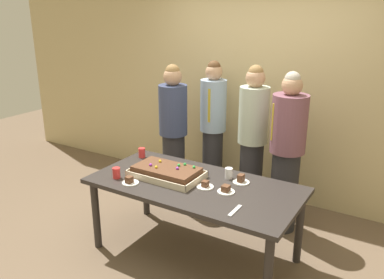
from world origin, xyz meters
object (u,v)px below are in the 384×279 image
(party_table, at_px, (194,191))
(plated_slice_far_left, at_px, (205,186))
(person_striped_tie_right, at_px, (287,152))
(person_green_shirt_behind, at_px, (213,128))
(plated_slice_far_right, at_px, (226,190))
(cake_server_utensil, at_px, (235,211))
(sheet_cake, at_px, (167,172))
(drink_cup_far_end, at_px, (116,173))
(person_far_right_suit, at_px, (252,139))
(person_serving_front, at_px, (173,131))
(drink_cup_middle, at_px, (142,153))
(drink_cup_nearest, at_px, (229,173))
(plated_slice_near_left, at_px, (130,181))
(plated_slice_near_right, at_px, (241,180))

(party_table, distance_m, plated_slice_far_left, 0.16)
(person_striped_tie_right, bearing_deg, person_green_shirt_behind, -64.16)
(plated_slice_far_right, relative_size, cake_server_utensil, 0.75)
(sheet_cake, relative_size, cake_server_utensil, 3.32)
(drink_cup_far_end, xyz_separation_m, person_far_right_suit, (0.78, 1.32, 0.10))
(plated_slice_far_right, bearing_deg, sheet_cake, 179.74)
(person_serving_front, distance_m, person_striped_tie_right, 1.36)
(person_green_shirt_behind, bearing_deg, drink_cup_middle, -28.73)
(person_far_right_suit, bearing_deg, drink_cup_far_end, -9.90)
(sheet_cake, distance_m, drink_cup_nearest, 0.57)
(drink_cup_far_end, xyz_separation_m, cake_server_utensil, (1.20, -0.00, -0.05))
(drink_cup_nearest, bearing_deg, cake_server_utensil, -59.14)
(plated_slice_far_left, distance_m, drink_cup_far_end, 0.83)
(person_striped_tie_right, bearing_deg, party_table, 11.53)
(plated_slice_far_right, bearing_deg, person_striped_tie_right, 75.98)
(drink_cup_middle, relative_size, person_green_shirt_behind, 0.06)
(sheet_cake, bearing_deg, drink_cup_nearest, 28.25)
(plated_slice_far_right, distance_m, person_striped_tie_right, 0.93)
(person_serving_front, relative_size, person_far_right_suit, 0.98)
(plated_slice_far_left, xyz_separation_m, person_serving_front, (-0.94, 0.90, 0.11))
(person_green_shirt_behind, bearing_deg, plated_slice_near_left, -9.00)
(sheet_cake, height_order, plated_slice_near_left, sheet_cake)
(person_serving_front, relative_size, person_green_shirt_behind, 0.98)
(drink_cup_nearest, distance_m, person_far_right_suit, 0.80)
(person_serving_front, bearing_deg, person_striped_tie_right, 59.58)
(plated_slice_near_left, bearing_deg, drink_cup_far_end, 170.65)
(plated_slice_near_right, distance_m, drink_cup_far_end, 1.14)
(plated_slice_near_right, distance_m, person_serving_front, 1.34)
(drink_cup_far_end, bearing_deg, drink_cup_nearest, 31.01)
(drink_cup_middle, bearing_deg, sheet_cake, -29.14)
(person_striped_tie_right, bearing_deg, sheet_cake, -0.00)
(party_table, height_order, drink_cup_middle, drink_cup_middle)
(sheet_cake, bearing_deg, person_far_right_suit, 69.33)
(person_striped_tie_right, bearing_deg, drink_cup_middle, -22.80)
(party_table, xyz_separation_m, plated_slice_near_right, (0.35, 0.23, 0.10))
(plated_slice_near_right, distance_m, person_far_right_suit, 0.86)
(plated_slice_near_right, distance_m, person_striped_tie_right, 0.69)
(drink_cup_far_end, bearing_deg, plated_slice_near_left, -9.35)
(person_serving_front, height_order, person_striped_tie_right, person_striped_tie_right)
(plated_slice_far_left, height_order, person_far_right_suit, person_far_right_suit)
(drink_cup_nearest, bearing_deg, party_table, -128.94)
(plated_slice_far_right, distance_m, person_far_right_suit, 1.09)
(drink_cup_middle, bearing_deg, person_far_right_suit, 39.96)
(sheet_cake, xyz_separation_m, person_green_shirt_behind, (-0.17, 1.21, 0.10))
(person_striped_tie_right, bearing_deg, person_far_right_suit, -67.26)
(drink_cup_far_end, bearing_deg, sheet_cake, 34.44)
(plated_slice_near_left, relative_size, cake_server_utensil, 0.75)
(plated_slice_far_left, relative_size, person_green_shirt_behind, 0.09)
(drink_cup_far_end, bearing_deg, person_green_shirt_behind, 81.91)
(person_green_shirt_behind, bearing_deg, plated_slice_far_left, 17.70)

